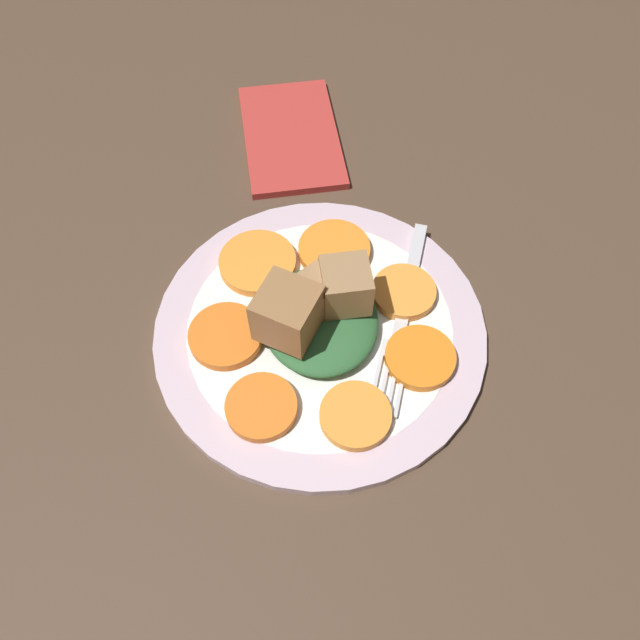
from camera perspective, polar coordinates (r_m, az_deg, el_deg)
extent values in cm
cube|color=#4C3828|center=(53.62, 0.00, -1.75)|extent=(120.00, 120.00, 2.00)
cylinder|color=silver|center=(52.32, 0.00, -0.93)|extent=(27.69, 27.69, 1.00)
cylinder|color=white|center=(52.28, 0.00, -0.90)|extent=(22.15, 22.15, 1.00)
cylinder|color=orange|center=(53.63, 7.66, 2.55)|extent=(5.47, 5.47, 0.88)
cylinder|color=orange|center=(55.89, 1.31, 6.44)|extent=(6.42, 6.42, 0.88)
cylinder|color=orange|center=(55.27, -5.72, 5.25)|extent=(6.80, 6.80, 0.88)
cylinder|color=orange|center=(51.66, -8.65, -0.99)|extent=(6.10, 6.10, 0.88)
cylinder|color=orange|center=(48.16, -5.38, -7.91)|extent=(5.55, 5.55, 0.88)
cylinder|color=orange|center=(47.75, 3.26, -8.71)|extent=(5.50, 5.50, 0.88)
cylinder|color=orange|center=(50.48, 9.14, -3.41)|extent=(5.67, 5.67, 0.88)
ellipsoid|color=#2D6033|center=(50.95, 0.00, 0.01)|extent=(10.61, 9.55, 2.02)
cube|color=#9E754C|center=(49.30, 2.35, 3.14)|extent=(3.86, 3.86, 3.82)
cube|color=#9E754C|center=(49.54, 0.40, 2.98)|extent=(4.41, 4.41, 3.20)
cube|color=olive|center=(47.59, -2.98, 0.66)|extent=(6.07, 6.07, 4.37)
cube|color=silver|center=(54.69, 8.21, 3.59)|extent=(12.18, 5.88, 0.40)
cube|color=silver|center=(50.80, 6.90, -2.78)|extent=(2.31, 2.72, 0.40)
cube|color=silver|center=(49.26, 7.37, -6.25)|extent=(4.75, 2.20, 0.40)
cube|color=silver|center=(49.25, 6.61, -6.10)|extent=(4.75, 2.20, 0.40)
cube|color=silver|center=(49.25, 5.84, -5.94)|extent=(4.75, 2.20, 0.40)
cube|color=silver|center=(49.26, 5.08, -5.78)|extent=(4.75, 2.20, 0.40)
cube|color=#B2332D|center=(67.74, -2.67, 16.46)|extent=(15.98, 9.59, 0.80)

